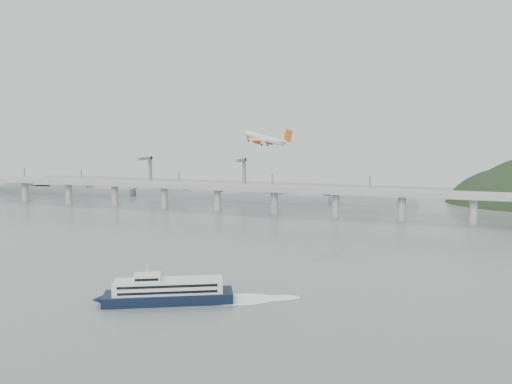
% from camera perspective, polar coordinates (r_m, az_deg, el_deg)
% --- Properties ---
extents(ground, '(900.00, 900.00, 0.00)m').
position_cam_1_polar(ground, '(214.82, -4.51, -11.30)').
color(ground, slate).
rests_on(ground, ground).
extents(bridge, '(800.00, 22.00, 23.90)m').
position_cam_1_polar(bridge, '(399.82, 6.11, -0.21)').
color(bridge, '#999997').
rests_on(bridge, ground).
extents(distant_fleet, '(453.00, 60.90, 40.00)m').
position_cam_1_polar(distant_fleet, '(513.66, -9.52, 0.04)').
color(distant_fleet, gray).
rests_on(distant_fleet, ground).
extents(ferry, '(78.06, 40.65, 15.66)m').
position_cam_1_polar(ferry, '(203.75, -9.95, -11.15)').
color(ferry, black).
rests_on(ferry, ground).
extents(airliner, '(37.70, 35.49, 10.52)m').
position_cam_1_polar(airliner, '(303.83, 1.12, 6.11)').
color(airliner, white).
rests_on(airliner, ground).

